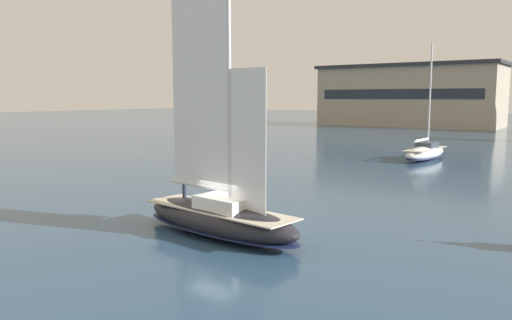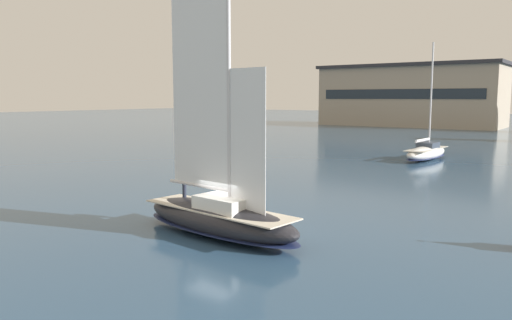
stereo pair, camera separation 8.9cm
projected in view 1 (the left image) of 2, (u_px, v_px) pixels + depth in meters
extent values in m
plane|color=#2D4C6B|center=(219.00, 235.00, 23.22)|extent=(400.00, 400.00, 0.00)
cube|color=tan|center=(409.00, 97.00, 111.65)|extent=(38.19, 15.32, 12.89)
cube|color=#1E2833|center=(397.00, 94.00, 105.30)|extent=(34.37, 0.10, 2.06)
cube|color=#2D2D33|center=(410.00, 66.00, 110.80)|extent=(39.39, 16.52, 0.70)
ellipsoid|color=#232328|center=(219.00, 219.00, 23.12)|extent=(9.48, 3.58, 1.57)
ellipsoid|color=#19234C|center=(219.00, 228.00, 23.18)|extent=(9.57, 3.62, 0.19)
cube|color=beige|center=(219.00, 209.00, 23.07)|extent=(8.33, 3.05, 0.06)
cube|color=silver|center=(226.00, 203.00, 22.72)|extent=(2.77, 2.08, 0.65)
cylinder|color=silver|center=(229.00, 82.00, 21.85)|extent=(0.19, 0.19, 11.57)
cylinder|color=silver|center=(199.00, 185.00, 23.83)|extent=(4.16, 0.61, 0.16)
cube|color=white|center=(200.00, 85.00, 23.13)|extent=(3.81, 0.45, 9.48)
cube|color=white|center=(248.00, 143.00, 21.44)|extent=(2.03, 0.25, 6.36)
cylinder|color=#232838|center=(184.00, 191.00, 25.07)|extent=(0.22, 0.22, 0.85)
cylinder|color=#262628|center=(184.00, 176.00, 24.97)|extent=(0.37, 0.37, 0.65)
sphere|color=tan|center=(184.00, 168.00, 24.92)|extent=(0.24, 0.24, 0.24)
ellipsoid|color=white|center=(425.00, 153.00, 51.20)|extent=(2.83, 8.69, 1.46)
ellipsoid|color=#19234C|center=(425.00, 157.00, 51.25)|extent=(2.86, 8.77, 0.17)
cube|color=#BCB7A8|center=(425.00, 149.00, 51.15)|extent=(2.40, 7.64, 0.06)
cube|color=#333D4C|center=(427.00, 145.00, 51.44)|extent=(1.80, 2.48, 0.60)
cylinder|color=silver|center=(430.00, 96.00, 51.01)|extent=(0.17, 0.17, 10.72)
cylinder|color=silver|center=(421.00, 141.00, 50.07)|extent=(0.34, 3.86, 0.15)
cylinder|color=white|center=(421.00, 140.00, 50.05)|extent=(0.41, 3.48, 0.23)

